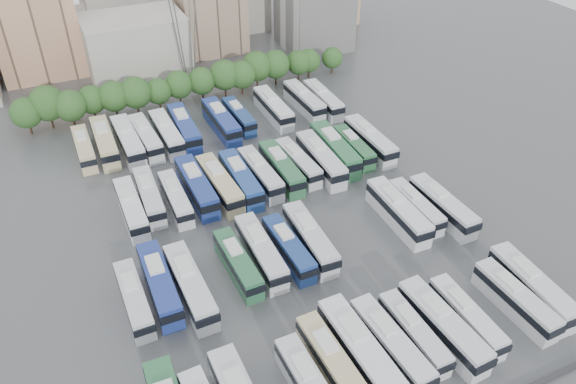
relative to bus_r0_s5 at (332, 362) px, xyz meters
name	(u,v)px	position (x,y,z in m)	size (l,w,h in m)	color
ground	(282,230)	(4.88, 23.04, -1.79)	(220.00, 220.00, 0.00)	#424447
tree_line	(181,83)	(3.08, 65.15, 2.43)	(64.35, 7.40, 7.90)	black
city_buildings	(116,19)	(-2.59, 94.90, 6.08)	(102.00, 35.00, 20.00)	#9E998E
bus_r0_s5	(332,362)	(0.00, 0.00, 0.00)	(2.79, 11.67, 3.65)	#C9B88A
bus_r0_s6	(360,351)	(3.17, -0.27, 0.30)	(3.22, 13.60, 4.25)	white
bus_r0_s7	(390,344)	(6.60, -0.65, 0.09)	(3.22, 12.31, 3.83)	silver
bus_r0_s8	(414,333)	(9.80, -0.28, -0.12)	(2.39, 10.87, 3.41)	silver
bus_r0_s9	(443,326)	(13.01, -0.97, 0.19)	(3.42, 12.95, 4.02)	silver
bus_r0_s10	(466,317)	(16.38, -0.84, -0.08)	(2.51, 11.15, 3.49)	silver
bus_r0_s12	(516,300)	(23.08, -1.21, -0.01)	(2.88, 11.65, 3.63)	silver
bus_r0_s13	(532,287)	(26.11, -0.53, 0.16)	(3.26, 12.76, 3.97)	silver
bus_r1_s0	(134,299)	(-16.35, 17.08, -0.08)	(2.49, 11.15, 3.49)	silver
bus_r1_s1	(160,284)	(-13.12, 18.04, 0.14)	(2.91, 12.57, 3.93)	navy
bus_r1_s2	(190,286)	(-9.97, 16.18, 0.19)	(3.09, 12.94, 4.04)	silver
bus_r1_s4	(238,263)	(-3.53, 17.63, -0.05)	(2.71, 11.33, 3.54)	#2A633F
bus_r1_s5	(261,251)	(-0.21, 18.30, 0.13)	(2.94, 12.54, 3.92)	silver
bus_r1_s6	(289,248)	(3.28, 17.58, -0.04)	(2.73, 11.43, 3.57)	navy
bus_r1_s7	(310,238)	(6.50, 17.98, 0.14)	(3.20, 12.60, 3.92)	silver
bus_r1_s11	(398,211)	(19.92, 17.91, 0.20)	(3.13, 12.99, 4.06)	silver
bus_r1_s12	(416,206)	(23.04, 18.17, -0.10)	(2.50, 10.97, 3.43)	silver
bus_r1_s13	(442,206)	(26.28, 16.46, 0.13)	(2.98, 12.54, 3.92)	silver
bus_r2_s1	(131,208)	(-13.06, 34.02, 0.07)	(2.70, 12.10, 3.79)	white
bus_r2_s2	(149,196)	(-10.14, 35.86, 0.04)	(3.10, 12.00, 3.73)	silver
bus_r2_s3	(176,198)	(-6.83, 33.91, -0.06)	(2.59, 11.28, 3.53)	silver
bus_r2_s4	(197,186)	(-3.37, 35.06, 0.24)	(2.96, 13.17, 4.13)	navy
bus_r2_s5	(219,184)	(-0.13, 34.31, 0.21)	(3.38, 13.07, 4.07)	#C3B686
bus_r2_s6	(241,179)	(3.12, 34.17, 0.19)	(3.02, 12.88, 4.03)	navy
bus_r2_s7	(260,173)	(6.39, 34.54, 0.08)	(3.01, 12.21, 3.81)	silver
bus_r2_s8	(281,168)	(9.85, 34.48, 0.13)	(2.95, 12.54, 3.92)	#2C6740
bus_r2_s9	(298,162)	(12.92, 35.04, 0.00)	(3.09, 11.70, 3.64)	silver
bus_r2_s10	(321,159)	(16.37, 34.03, 0.26)	(3.39, 13.43, 4.18)	silver
bus_r2_s11	(335,149)	(19.73, 35.65, 0.31)	(3.66, 13.76, 4.28)	#2E6C43
bus_r2_s12	(354,147)	(23.17, 35.55, -0.11)	(2.74, 10.99, 3.43)	#2C663A
bus_r2_s13	(370,140)	(26.39, 35.88, 0.19)	(2.83, 12.89, 4.04)	silver
bus_r3_s0	(84,148)	(-16.63, 53.24, -0.02)	(2.57, 11.48, 3.60)	beige
bus_r3_s1	(105,142)	(-13.29, 53.45, 0.23)	(3.11, 13.19, 4.12)	#C6BB88
bus_r3_s2	(128,141)	(-9.75, 52.12, 0.27)	(3.21, 13.43, 4.19)	silver
bus_r3_s3	(146,137)	(-6.82, 52.32, 0.12)	(3.28, 12.52, 3.89)	silver
bus_r3_s4	(167,133)	(-3.33, 52.03, 0.18)	(3.01, 12.85, 4.02)	silver
bus_r3_s5	(184,128)	(-0.16, 52.52, 0.25)	(3.31, 13.31, 4.15)	navy
bus_r3_s7	(221,121)	(6.34, 52.17, 0.24)	(3.00, 13.18, 4.13)	navy
bus_r3_s8	(239,116)	(9.95, 53.14, -0.08)	(2.67, 11.17, 3.49)	navy
bus_r3_s10	(273,108)	(16.53, 52.97, 0.20)	(2.94, 12.97, 4.06)	white
bus_r3_s12	(304,100)	(22.96, 53.43, 0.16)	(2.94, 12.69, 3.97)	silver
bus_r3_s13	(323,99)	(26.32, 52.34, 0.12)	(2.99, 12.43, 3.88)	silver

